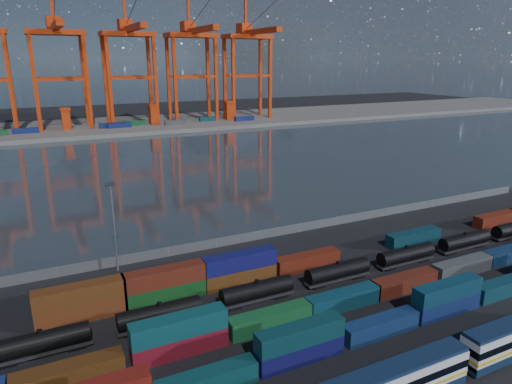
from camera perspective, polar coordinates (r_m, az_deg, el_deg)
name	(u,v)px	position (r m, az deg, el deg)	size (l,w,h in m)	color
ground	(338,299)	(76.39, 10.22, -12.99)	(700.00, 700.00, 0.00)	black
harbor_water	(164,166)	(167.27, -11.41, 3.21)	(700.00, 700.00, 0.00)	#273139
far_quay	(114,126)	(268.52, -17.34, 7.89)	(700.00, 70.00, 2.00)	#514F4C
container_row_south	(411,312)	(71.38, 18.86, -13.97)	(140.71, 2.44, 5.20)	#3B3D3F
container_row_mid	(357,293)	(74.78, 12.54, -12.26)	(141.91, 2.56, 5.46)	#464B4C
container_row_north	(271,265)	(81.30, 1.89, -9.12)	(142.15, 2.62, 5.58)	#15125A
tanker_string	(406,255)	(90.13, 18.24, -7.51)	(136.40, 2.66, 3.81)	black
waterfront_fence	(260,235)	(97.53, 0.52, -5.38)	(160.12, 0.12, 2.20)	#595B5E
yard_light_mast	(113,223)	(84.39, -17.39, -3.67)	(1.60, 0.40, 16.60)	slate
gantry_cranes	(94,45)	(258.29, -19.62, 16.95)	(202.51, 52.82, 71.53)	red
quay_containers	(96,126)	(252.46, -19.31, 7.74)	(172.58, 10.99, 2.60)	navy
straddle_carriers	(111,116)	(257.49, -17.65, 9.06)	(140.00, 7.00, 11.10)	red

